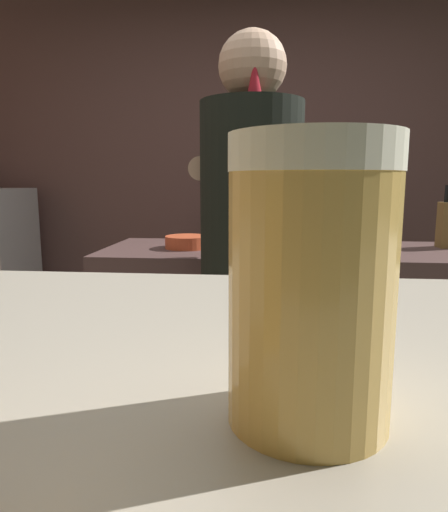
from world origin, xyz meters
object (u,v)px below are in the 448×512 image
at_px(mixing_bowl, 187,242).
at_px(bottle_hot_sauce, 305,162).
at_px(bottle_soy, 276,162).
at_px(pint_glass_far, 311,283).
at_px(chefs_knife, 321,250).
at_px(bartender, 251,253).
at_px(bottle_olive_oil, 248,164).
at_px(bottle_vinegar, 339,162).

xyz_separation_m(mixing_bowl, bottle_hot_sauce, (0.60, 1.31, 0.39)).
bearing_deg(bottle_soy, mixing_bowl, -106.62).
bearing_deg(pint_glass_far, mixing_bowl, 102.16).
bearing_deg(pint_glass_far, bottle_soy, 89.59).
bearing_deg(chefs_knife, bartender, -103.57).
xyz_separation_m(mixing_bowl, bottle_soy, (0.40, 1.33, 0.40)).
xyz_separation_m(chefs_knife, bottle_soy, (-0.18, 1.36, 0.42)).
height_order(bottle_hot_sauce, bottle_olive_oil, bottle_hot_sauce).
distance_m(bottle_hot_sauce, bottle_olive_oil, 0.41).
xyz_separation_m(bartender, mixing_bowl, (-0.30, 0.43, -0.02)).
relative_size(chefs_knife, bottle_olive_oil, 1.09).
relative_size(bottle_hot_sauce, bottle_vinegar, 0.96).
bearing_deg(bottle_vinegar, chefs_knife, -100.84).
distance_m(bartender, bottle_vinegar, 1.93).
distance_m(chefs_knife, bottle_vinegar, 1.50).
bearing_deg(bottle_vinegar, bartender, -106.84).
relative_size(mixing_bowl, bottle_hot_sauce, 0.79).
xyz_separation_m(pint_glass_far, bottle_olive_oil, (-0.18, 3.12, 0.17)).
relative_size(bottle_hot_sauce, bottle_olive_oil, 1.11).
distance_m(pint_glass_far, bottle_hot_sauce, 3.07).
relative_size(mixing_bowl, bottle_soy, 0.77).
relative_size(bartender, bottle_hot_sauce, 6.88).
xyz_separation_m(bottle_hot_sauce, bottle_vinegar, (0.25, 0.07, 0.00)).
distance_m(bottle_vinegar, bottle_olive_oil, 0.65).
relative_size(pint_glass_far, bottle_soy, 0.56).
bearing_deg(bartender, bottle_soy, -9.61).
relative_size(bottle_hot_sauce, bottle_soy, 0.97).
xyz_separation_m(bartender, chefs_knife, (0.28, 0.40, -0.05)).
bearing_deg(bottle_olive_oil, bartender, -86.91).
bearing_deg(bartender, bottle_hot_sauce, -16.16).
height_order(pint_glass_far, bottle_soy, bottle_soy).
relative_size(chefs_knife, bottle_soy, 0.94).
height_order(chefs_knife, bottle_vinegar, bottle_vinegar).
bearing_deg(pint_glass_far, bartender, 93.48).
height_order(pint_glass_far, bottle_hot_sauce, bottle_hot_sauce).
distance_m(bartender, bottle_olive_oil, 1.85).
height_order(mixing_bowl, bottle_soy, bottle_soy).
height_order(mixing_bowl, bottle_olive_oil, bottle_olive_oil).
relative_size(bottle_olive_oil, bottle_soy, 0.87).
bearing_deg(bottle_olive_oil, bottle_vinegar, 0.64).
xyz_separation_m(bartender, bottle_soy, (0.10, 1.77, 0.37)).
height_order(bartender, bottle_olive_oil, bartender).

